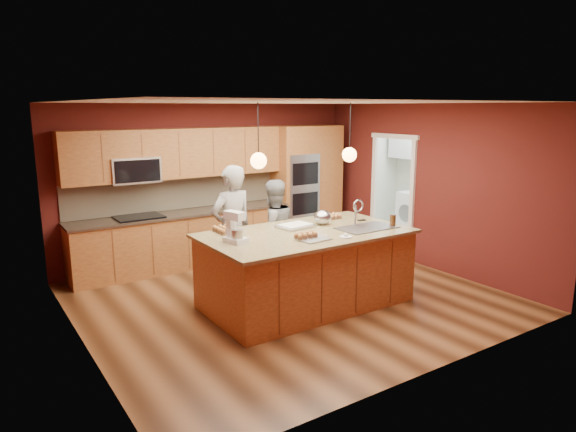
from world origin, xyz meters
TOP-DOWN VIEW (x-y plane):
  - floor at (0.00, 0.00)m, footprint 5.50×5.50m
  - ceiling at (0.00, 0.00)m, footprint 5.50×5.50m
  - wall_back at (0.00, 2.50)m, footprint 5.50×0.00m
  - wall_front at (0.00, -2.50)m, footprint 5.50×0.00m
  - wall_left at (-2.75, 0.00)m, footprint 0.00×5.00m
  - wall_right at (2.75, 0.00)m, footprint 0.00×5.00m
  - cabinet_run at (-0.68, 2.25)m, footprint 3.74×0.64m
  - oven_column at (1.85, 2.19)m, footprint 1.30×0.62m
  - doorway_trim at (2.73, 0.80)m, footprint 0.08×1.11m
  - laundry_room at (4.35, 1.20)m, footprint 2.60×2.70m
  - pendant_left at (-0.66, -0.29)m, footprint 0.20×0.20m
  - pendant_right at (0.78, -0.29)m, footprint 0.20×0.20m
  - island at (0.08, -0.30)m, footprint 2.76×1.54m
  - person_left at (-0.52, 0.73)m, footprint 0.72×0.52m
  - person_right at (0.17, 0.73)m, footprint 0.80×0.64m
  - stand_mixer at (-0.98, -0.25)m, footprint 0.27×0.32m
  - sheet_cake at (0.08, -0.01)m, footprint 0.51×0.40m
  - cooling_rack at (-0.11, -0.71)m, footprint 0.39×0.30m
  - mixing_bowl at (0.51, -0.06)m, footprint 0.25×0.25m
  - plate at (0.31, -0.82)m, footprint 0.16×0.16m
  - tumbler at (1.26, -0.69)m, footprint 0.08×0.08m
  - phone at (1.14, -0.18)m, footprint 0.12×0.08m
  - cupcakes_left at (-0.85, 0.28)m, footprint 0.25×0.34m
  - cupcakes_rack at (-0.17, -0.61)m, footprint 0.32×0.16m
  - cupcakes_right at (0.88, 0.17)m, footprint 0.23×0.23m
  - washer at (4.20, 0.80)m, footprint 0.82×0.83m
  - dryer at (4.21, 1.58)m, footprint 0.59×0.61m

SIDE VIEW (x-z plane):
  - floor at x=0.00m, z-range 0.00..0.00m
  - dryer at x=4.21m, z-range 0.00..0.91m
  - island at x=0.08m, z-range -0.18..1.21m
  - washer at x=4.20m, z-range 0.00..1.06m
  - person_right at x=0.17m, z-range 0.00..1.58m
  - person_left at x=-0.52m, z-range 0.00..1.84m
  - cabinet_run at x=-0.68m, z-range -0.17..2.13m
  - phone at x=1.14m, z-range 1.01..1.02m
  - plate at x=0.31m, z-range 1.01..1.03m
  - cooling_rack at x=-0.11m, z-range 1.02..1.03m
  - sheet_cake at x=0.08m, z-range 1.01..1.06m
  - cupcakes_right at x=0.88m, z-range 1.01..1.08m
  - doorway_trim at x=2.73m, z-range -0.05..2.15m
  - cupcakes_left at x=-0.85m, z-range 1.01..1.09m
  - cupcakes_rack at x=-0.17m, z-range 1.03..1.10m
  - tumbler at x=1.26m, z-range 1.01..1.17m
  - mixing_bowl at x=0.51m, z-range 1.01..1.22m
  - oven_column at x=1.85m, z-range 0.00..2.30m
  - stand_mixer at x=-0.98m, z-range 0.99..1.37m
  - wall_back at x=0.00m, z-range -1.40..4.10m
  - wall_front at x=0.00m, z-range -1.40..4.10m
  - wall_left at x=-2.75m, z-range -1.15..3.85m
  - wall_right at x=2.75m, z-range -1.15..3.85m
  - laundry_room at x=4.35m, z-range 0.60..3.30m
  - pendant_left at x=-0.66m, z-range 1.60..2.40m
  - pendant_right at x=0.78m, z-range 1.60..2.40m
  - ceiling at x=0.00m, z-range 2.70..2.70m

